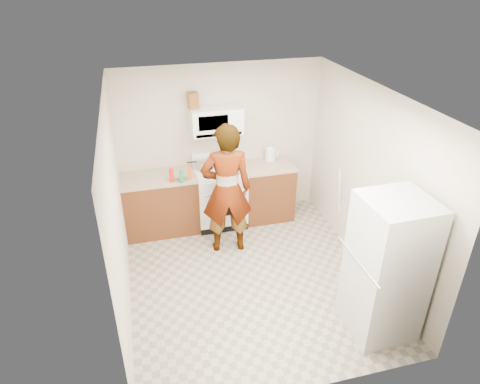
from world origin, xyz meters
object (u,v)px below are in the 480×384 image
object	(u,v)px
kettle	(270,154)
saucepan	(204,163)
gas_range	(220,196)
person	(227,190)
fridge	(387,268)
microwave	(216,120)

from	to	relation	value
kettle	saucepan	bearing A→B (deg)	165.33
gas_range	person	world-z (taller)	person
kettle	saucepan	distance (m)	1.11
fridge	gas_range	bearing A→B (deg)	114.26
gas_range	fridge	bearing A→B (deg)	-64.34
microwave	person	size ratio (longest dim) A/B	0.39
microwave	fridge	world-z (taller)	microwave
microwave	kettle	size ratio (longest dim) A/B	3.83
gas_range	kettle	bearing A→B (deg)	11.50
person	fridge	xyz separation A→B (m)	(1.34, -1.95, -0.13)
gas_range	fridge	xyz separation A→B (m)	(1.29, -2.68, 0.36)
gas_range	person	distance (m)	0.88
gas_range	person	size ratio (longest dim) A/B	0.58
kettle	gas_range	bearing A→B (deg)	174.19
gas_range	fridge	world-z (taller)	fridge
microwave	saucepan	xyz separation A→B (m)	(-0.22, 0.00, -0.68)
person	saucepan	xyz separation A→B (m)	(-0.17, 0.86, 0.04)
kettle	saucepan	world-z (taller)	kettle
microwave	gas_range	bearing A→B (deg)	-90.00
person	kettle	size ratio (longest dim) A/B	9.85
microwave	saucepan	size ratio (longest dim) A/B	3.21
kettle	saucepan	xyz separation A→B (m)	(-1.11, -0.05, -0.02)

